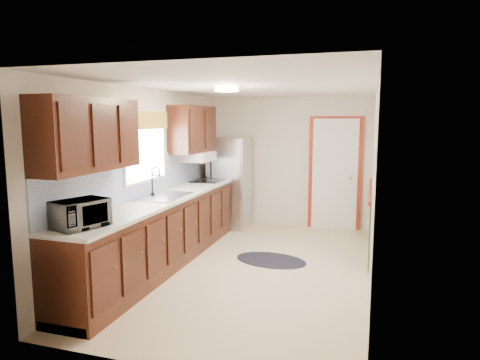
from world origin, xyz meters
The scene contains 8 objects.
room_shell centered at (0.00, 0.00, 1.20)m, with size 3.20×5.20×2.52m.
kitchen_run centered at (-1.24, -0.29, 0.81)m, with size 0.63×4.00×2.20m.
back_wall_trim centered at (0.99, 2.21, 0.89)m, with size 1.12×2.30×2.08m.
ceiling_fixture centered at (-0.30, -0.20, 2.36)m, with size 0.30×0.30×0.06m, color #FFD88C.
microwave centered at (-1.20, -1.95, 1.11)m, with size 0.49×0.27×0.33m, color white.
refrigerator centered at (-1.02, 2.05, 0.83)m, with size 0.69×0.70×1.66m.
rug centered at (0.16, 0.35, 0.01)m, with size 1.02×0.66×0.01m, color black.
cooktop centered at (-1.19, 1.40, 0.95)m, with size 0.47×0.57×0.02m, color black.
Camera 1 is at (1.46, -5.36, 1.97)m, focal length 32.00 mm.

